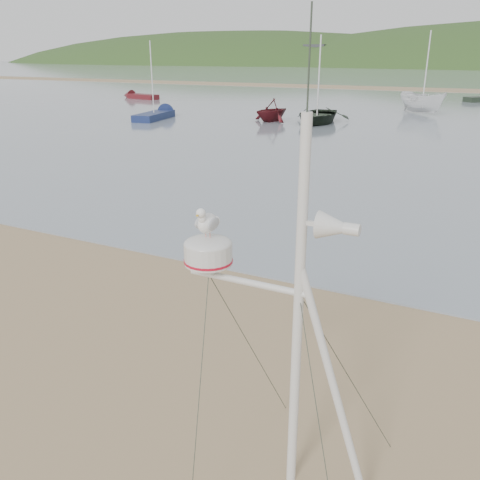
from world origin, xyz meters
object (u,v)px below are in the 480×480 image
at_px(boat_red, 272,100).
at_px(sailboat_blue_near, 162,114).
at_px(boat_dark, 319,83).
at_px(boat_white, 425,83).
at_px(dinghy_red_far, 136,96).
at_px(mast_rig, 288,392).

distance_m(boat_red, sailboat_blue_near, 8.77).
bearing_deg(boat_dark, boat_red, -172.84).
distance_m(boat_white, sailboat_blue_near, 20.97).
height_order(boat_white, dinghy_red_far, boat_white).
bearing_deg(boat_red, mast_rig, -46.29).
xyz_separation_m(boat_dark, sailboat_blue_near, (-11.78, -1.94, -2.43)).
bearing_deg(mast_rig, sailboat_blue_near, 127.02).
distance_m(boat_white, dinghy_red_far, 30.34).
height_order(boat_dark, dinghy_red_far, boat_dark).
xyz_separation_m(mast_rig, sailboat_blue_near, (-21.69, 28.76, -0.92)).
relative_size(boat_dark, sailboat_blue_near, 0.88).
xyz_separation_m(dinghy_red_far, sailboat_blue_near, (12.70, -13.22, 0.01)).
bearing_deg(boat_dark, boat_white, 54.92).
relative_size(dinghy_red_far, sailboat_blue_near, 0.86).
relative_size(mast_rig, dinghy_red_far, 0.96).
height_order(boat_dark, sailboat_blue_near, sailboat_blue_near).
height_order(dinghy_red_far, sailboat_blue_near, sailboat_blue_near).
height_order(mast_rig, sailboat_blue_near, sailboat_blue_near).
height_order(boat_red, sailboat_blue_near, sailboat_blue_near).
bearing_deg(dinghy_red_far, boat_dark, -24.74).
height_order(mast_rig, boat_dark, boat_dark).
bearing_deg(sailboat_blue_near, mast_rig, -52.98).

